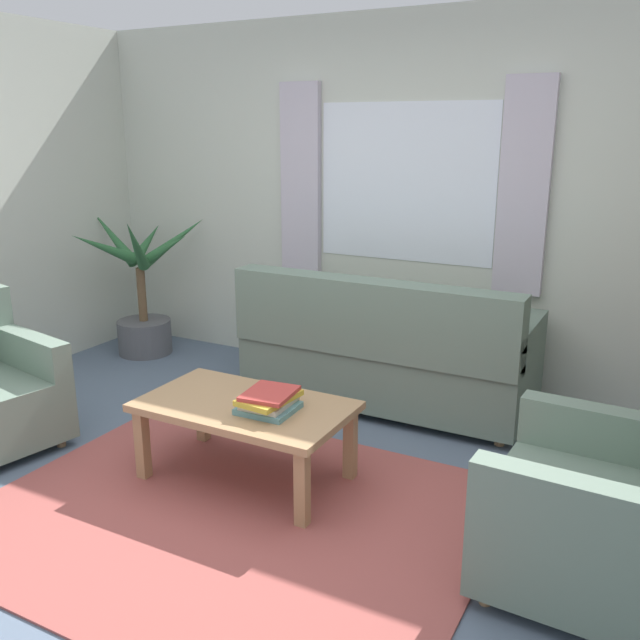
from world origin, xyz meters
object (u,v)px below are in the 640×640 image
(couch, at_px, (385,354))
(book_stack_on_table, at_px, (269,401))
(armchair_right, at_px, (611,511))
(coffee_table, at_px, (245,413))
(potted_plant, at_px, (143,301))

(couch, bearing_deg, book_stack_on_table, 86.21)
(couch, relative_size, armchair_right, 2.16)
(coffee_table, xyz_separation_m, potted_plant, (-1.95, 1.38, 0.07))
(coffee_table, bearing_deg, armchair_right, -2.15)
(armchair_right, distance_m, book_stack_on_table, 1.64)
(couch, distance_m, coffee_table, 1.30)
(couch, distance_m, potted_plant, 2.21)
(couch, height_order, book_stack_on_table, couch)
(couch, bearing_deg, potted_plant, -2.66)
(coffee_table, distance_m, book_stack_on_table, 0.20)
(coffee_table, bearing_deg, book_stack_on_table, -8.81)
(coffee_table, relative_size, book_stack_on_table, 3.31)
(potted_plant, bearing_deg, book_stack_on_table, -33.63)
(armchair_right, height_order, potted_plant, potted_plant)
(book_stack_on_table, bearing_deg, potted_plant, 146.37)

